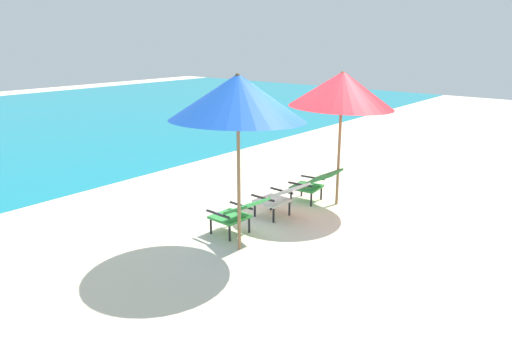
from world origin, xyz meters
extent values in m
plane|color=beige|center=(0.00, 4.00, 0.00)|extent=(40.00, 40.00, 0.00)
cube|color=#338E3D|center=(-1.03, 0.14, 0.28)|extent=(0.54, 0.52, 0.04)
cube|color=#338E3D|center=(-1.05, -0.23, 0.55)|extent=(0.54, 0.54, 0.27)
cylinder|color=black|center=(-1.24, 0.36, 0.13)|extent=(0.04, 0.04, 0.26)
cylinder|color=black|center=(-0.80, 0.34, 0.13)|extent=(0.04, 0.04, 0.26)
cylinder|color=black|center=(-1.26, -0.06, 0.13)|extent=(0.04, 0.04, 0.26)
cylinder|color=black|center=(-0.82, -0.08, 0.13)|extent=(0.04, 0.04, 0.26)
cube|color=black|center=(-1.29, 0.15, 0.40)|extent=(0.05, 0.50, 0.03)
cube|color=black|center=(-0.77, 0.13, 0.40)|extent=(0.05, 0.50, 0.03)
cube|color=silver|center=(0.00, 0.08, 0.28)|extent=(0.53, 0.51, 0.04)
cube|color=silver|center=(-0.01, -0.28, 0.55)|extent=(0.53, 0.53, 0.27)
cylinder|color=black|center=(-0.22, 0.30, 0.13)|extent=(0.04, 0.04, 0.26)
cylinder|color=black|center=(0.22, 0.29, 0.13)|extent=(0.04, 0.04, 0.26)
cylinder|color=black|center=(-0.23, -0.12, 0.13)|extent=(0.04, 0.04, 0.26)
cylinder|color=black|center=(0.21, -0.13, 0.13)|extent=(0.04, 0.04, 0.26)
cube|color=black|center=(-0.26, 0.09, 0.40)|extent=(0.04, 0.50, 0.03)
cube|color=black|center=(0.26, 0.08, 0.40)|extent=(0.04, 0.50, 0.03)
cube|color=#338E3D|center=(1.03, 0.06, 0.28)|extent=(0.58, 0.56, 0.04)
cube|color=#338E3D|center=(1.08, -0.30, 0.55)|extent=(0.58, 0.58, 0.27)
cylinder|color=black|center=(0.79, 0.24, 0.13)|extent=(0.04, 0.04, 0.26)
cylinder|color=black|center=(1.22, 0.30, 0.13)|extent=(0.04, 0.04, 0.26)
cylinder|color=black|center=(0.84, -0.17, 0.13)|extent=(0.04, 0.04, 0.26)
cylinder|color=black|center=(1.28, -0.12, 0.13)|extent=(0.04, 0.04, 0.26)
cube|color=black|center=(0.77, 0.03, 0.40)|extent=(0.10, 0.50, 0.03)
cube|color=black|center=(1.29, 0.10, 0.40)|extent=(0.10, 0.50, 0.03)
cylinder|color=olive|center=(-1.37, -0.37, 0.97)|extent=(0.05, 0.05, 1.95)
cone|color=blue|center=(-1.37, -0.37, 2.24)|extent=(2.24, 2.22, 0.72)
sphere|color=#4C3823|center=(-1.37, -0.37, 2.52)|extent=(0.07, 0.07, 0.07)
cylinder|color=olive|center=(1.25, -0.47, 0.93)|extent=(0.05, 0.05, 1.85)
cone|color=red|center=(1.25, -0.47, 2.13)|extent=(2.64, 2.64, 0.69)
sphere|color=#4C3823|center=(1.25, -0.47, 2.42)|extent=(0.07, 0.07, 0.07)
camera|label=1|loc=(-6.17, -4.65, 3.02)|focal=33.25mm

